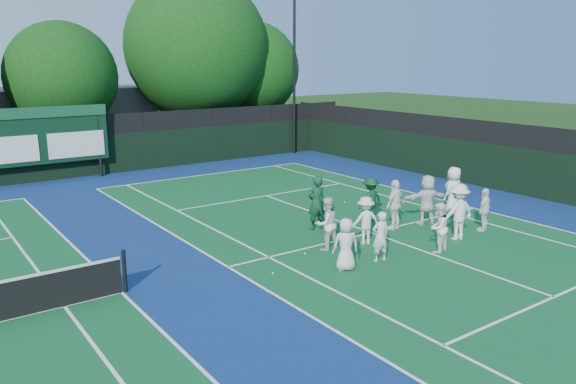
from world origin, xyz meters
TOP-DOWN VIEW (x-y plane):
  - ground at (0.00, 0.00)m, footprint 120.00×120.00m
  - court_apron at (-6.00, 1.00)m, footprint 34.00×32.00m
  - near_court at (0.00, 1.00)m, footprint 11.05×23.85m
  - back_fence at (-6.00, 16.00)m, footprint 34.00×0.08m
  - divider_fence_right at (9.00, 1.00)m, footprint 0.08×32.00m
  - scoreboard at (-7.01, 15.59)m, footprint 6.00×0.21m
  - clubhouse at (-2.00, 24.00)m, footprint 18.00×6.00m
  - light_pole_right at (7.50, 15.70)m, footprint 1.20×0.30m
  - tree_c at (-4.77, 19.58)m, footprint 5.79×5.79m
  - tree_d at (3.16, 19.58)m, footprint 8.59×8.59m
  - tree_e at (7.06, 19.58)m, footprint 6.06×6.06m
  - tennis_ball_0 at (-3.09, 0.59)m, footprint 0.07×0.07m
  - tennis_ball_1 at (2.64, 3.79)m, footprint 0.07×0.07m
  - tennis_ball_2 at (1.80, -0.24)m, footprint 0.07×0.07m
  - tennis_ball_3 at (-4.75, -0.16)m, footprint 0.07×0.07m
  - tennis_ball_4 at (1.94, 4.59)m, footprint 0.07×0.07m
  - tennis_ball_5 at (1.67, 2.00)m, footprint 0.07×0.07m
  - player_front_0 at (-2.93, -1.03)m, footprint 0.85×0.72m
  - player_front_1 at (-1.66, -1.08)m, footprint 0.59×0.44m
  - player_front_2 at (0.29, -1.52)m, footprint 0.86×0.73m
  - player_front_3 at (1.78, -1.07)m, footprint 1.26×0.84m
  - player_front_4 at (3.26, -1.01)m, footprint 0.93×0.59m
  - player_back_0 at (-2.28, 0.60)m, footprint 0.82×0.65m
  - player_back_1 at (-0.95, 0.31)m, footprint 1.11×0.83m
  - player_back_2 at (0.95, 0.87)m, footprint 1.08×0.63m
  - player_back_3 at (2.32, 0.68)m, footprint 1.71×1.08m
  - player_back_4 at (3.96, 0.86)m, footprint 0.94×0.66m
  - coach_left at (-1.24, 2.40)m, footprint 0.74×0.55m
  - coach_right at (0.98, 2.11)m, footprint 1.03×0.60m

SIDE VIEW (x-z plane):
  - ground at x=0.00m, z-range 0.00..0.00m
  - court_apron at x=-6.00m, z-range 0.00..0.01m
  - near_court at x=0.00m, z-range 0.01..0.01m
  - tennis_ball_0 at x=-3.09m, z-range 0.00..0.07m
  - tennis_ball_1 at x=2.64m, z-range 0.00..0.07m
  - tennis_ball_2 at x=1.80m, z-range 0.00..0.07m
  - tennis_ball_3 at x=-4.75m, z-range 0.00..0.07m
  - tennis_ball_4 at x=1.94m, z-range 0.00..0.07m
  - tennis_ball_5 at x=1.67m, z-range 0.00..0.07m
  - player_front_0 at x=-2.93m, z-range 0.00..1.47m
  - player_front_1 at x=-1.66m, z-range 0.00..1.47m
  - player_front_4 at x=3.26m, z-range 0.00..1.48m
  - player_back_1 at x=-0.95m, z-range 0.00..1.52m
  - player_front_2 at x=0.29m, z-range 0.00..1.53m
  - coach_right at x=0.98m, z-range 0.00..1.58m
  - player_back_0 at x=-2.28m, z-range 0.00..1.64m
  - player_back_2 at x=0.95m, z-range 0.00..1.73m
  - player_back_3 at x=2.32m, z-range 0.00..1.76m
  - player_front_3 at x=1.78m, z-range 0.00..1.83m
  - player_back_4 at x=3.96m, z-range 0.00..1.83m
  - coach_left at x=-1.24m, z-range 0.00..1.85m
  - back_fence at x=-6.00m, z-range -0.14..2.86m
  - divider_fence_right at x=9.00m, z-range -0.14..2.86m
  - clubhouse at x=-2.00m, z-range 0.00..4.00m
  - scoreboard at x=-7.01m, z-range 0.42..3.97m
  - tree_c at x=-4.77m, z-range 0.77..8.41m
  - tree_e at x=7.06m, z-range 0.83..8.88m
  - tree_d at x=3.16m, z-range 0.81..11.46m
  - light_pole_right at x=7.50m, z-range 1.24..11.36m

